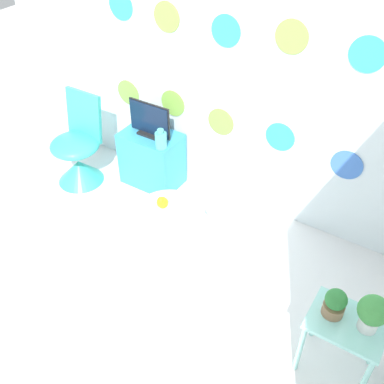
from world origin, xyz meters
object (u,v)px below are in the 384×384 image
(vase, at_px, (161,140))
(potted_plant_left, at_px, (335,303))
(tv, at_px, (149,121))
(potted_plant_right, at_px, (373,313))
(bathtub, at_px, (170,240))
(chair, at_px, (78,156))

(vase, distance_m, potted_plant_left, 1.94)
(tv, relative_size, potted_plant_right, 1.68)
(bathtub, bearing_deg, potted_plant_right, -4.60)
(bathtub, height_order, tv, tv)
(potted_plant_right, bearing_deg, chair, 168.39)
(chair, bearing_deg, vase, 15.74)
(tv, height_order, potted_plant_right, tv)
(bathtub, height_order, chair, chair)
(bathtub, distance_m, potted_plant_left, 1.26)
(bathtub, xyz_separation_m, chair, (-1.34, 0.45, -0.02))
(tv, bearing_deg, vase, -30.04)
(tv, relative_size, vase, 2.32)
(vase, height_order, potted_plant_left, vase)
(potted_plant_left, bearing_deg, tv, 155.07)
(potted_plant_left, bearing_deg, chair, 167.35)
(tv, distance_m, vase, 0.24)
(vase, xyz_separation_m, potted_plant_left, (1.77, -0.80, -0.04))
(bathtub, xyz_separation_m, vase, (-0.55, 0.68, 0.31))
(chair, relative_size, tv, 2.05)
(potted_plant_left, bearing_deg, vase, 155.67)
(chair, xyz_separation_m, tv, (0.60, 0.34, 0.39))
(tv, xyz_separation_m, potted_plant_right, (2.16, -0.91, -0.06))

